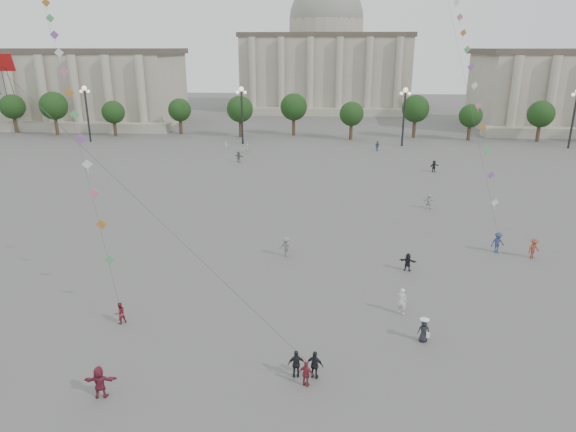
{
  "coord_description": "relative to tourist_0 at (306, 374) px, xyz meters",
  "views": [
    {
      "loc": [
        1.05,
        -26.32,
        17.84
      ],
      "look_at": [
        -1.89,
        12.0,
        5.04
      ],
      "focal_mm": 32.0,
      "sensor_mm": 36.0,
      "label": 1
    }
  ],
  "objects": [
    {
      "name": "lamp_post_far_west",
      "position": [
        -45.22,
        72.43,
        6.59
      ],
      "size": [
        2.0,
        0.9,
        10.65
      ],
      "color": "#262628",
      "rests_on": "ground"
    },
    {
      "name": "person_crowd_7",
      "position": [
        12.65,
        33.46,
        0.11
      ],
      "size": [
        1.61,
        0.54,
        1.73
      ],
      "primitive_type": "imported",
      "rotation": [
        0.0,
        0.0,
        3.13
      ],
      "color": "silver",
      "rests_on": "ground"
    },
    {
      "name": "person_crowd_10",
      "position": [
        -17.18,
        66.27,
        0.01
      ],
      "size": [
        0.43,
        0.6,
        1.55
      ],
      "primitive_type": "imported",
      "rotation": [
        0.0,
        0.0,
        1.68
      ],
      "color": "silver",
      "rests_on": "ground"
    },
    {
      "name": "dragon_kite",
      "position": [
        -18.56,
        6.05,
        15.26
      ],
      "size": [
        10.56,
        3.55,
        25.03
      ],
      "color": "#AD1212",
      "rests_on": "ground"
    },
    {
      "name": "lamp_post_mid_west",
      "position": [
        -15.22,
        72.43,
        6.59
      ],
      "size": [
        2.0,
        0.9,
        10.65
      ],
      "color": "#262628",
      "rests_on": "ground"
    },
    {
      "name": "ground",
      "position": [
        -0.22,
        2.43,
        -0.76
      ],
      "size": [
        360.0,
        360.0,
        0.0
      ],
      "primitive_type": "plane",
      "color": "#565351",
      "rests_on": "ground"
    },
    {
      "name": "tree_row",
      "position": [
        -0.22,
        80.43,
        4.64
      ],
      "size": [
        137.12,
        5.12,
        8.0
      ],
      "color": "#37261B",
      "rests_on": "ground"
    },
    {
      "name": "person_crowd_4",
      "position": [
        -13.04,
        63.83,
        0.03
      ],
      "size": [
        1.33,
        1.39,
        1.57
      ],
      "primitive_type": "imported",
      "rotation": [
        0.0,
        0.0,
        3.97
      ],
      "color": "white",
      "rests_on": "ground"
    },
    {
      "name": "tourist_4",
      "position": [
        -0.58,
        0.75,
        0.09
      ],
      "size": [
        1.05,
        0.58,
        1.69
      ],
      "primitive_type": "imported",
      "rotation": [
        0.0,
        0.0,
        3.31
      ],
      "color": "black",
      "rests_on": "ground"
    },
    {
      "name": "person_crowd_3",
      "position": [
        7.76,
        15.9,
        0.01
      ],
      "size": [
        1.5,
        0.85,
        1.54
      ],
      "primitive_type": "imported",
      "rotation": [
        0.0,
        0.0,
        2.85
      ],
      "color": "black",
      "rests_on": "ground"
    },
    {
      "name": "tourist_0",
      "position": [
        0.0,
        0.0,
        0.0
      ],
      "size": [
        0.96,
        0.7,
        1.52
      ],
      "primitive_type": "imported",
      "rotation": [
        0.0,
        0.0,
        2.72
      ],
      "color": "maroon",
      "rests_on": "ground"
    },
    {
      "name": "lamp_post_mid_east",
      "position": [
        14.78,
        72.43,
        6.59
      ],
      "size": [
        2.0,
        0.9,
        10.65
      ],
      "color": "#262628",
      "rests_on": "ground"
    },
    {
      "name": "person_crowd_12",
      "position": [
        -13.24,
        56.21,
        0.14
      ],
      "size": [
        1.74,
        1.1,
        1.79
      ],
      "primitive_type": "imported",
      "rotation": [
        0.0,
        0.0,
        2.77
      ],
      "color": "slate",
      "rests_on": "ground"
    },
    {
      "name": "kite_flyer_0",
      "position": [
        -12.78,
        5.78,
        0.0
      ],
      "size": [
        0.93,
        0.93,
        1.52
      ],
      "primitive_type": "imported",
      "rotation": [
        0.0,
        0.0,
        3.95
      ],
      "color": "maroon",
      "rests_on": "ground"
    },
    {
      "name": "tourist_1",
      "position": [
        0.46,
        0.75,
        0.09
      ],
      "size": [
        1.07,
        0.69,
        1.69
      ],
      "primitive_type": "imported",
      "rotation": [
        0.0,
        0.0,
        2.83
      ],
      "color": "black",
      "rests_on": "ground"
    },
    {
      "name": "person_crowd_8",
      "position": [
        19.16,
        19.39,
        0.16
      ],
      "size": [
        1.36,
        1.15,
        1.83
      ],
      "primitive_type": "imported",
      "rotation": [
        0.0,
        0.0,
        0.48
      ],
      "color": "brown",
      "rests_on": "ground"
    },
    {
      "name": "kite_flyer_1",
      "position": [
        16.41,
        20.5,
        0.21
      ],
      "size": [
        1.38,
        0.98,
        1.94
      ],
      "primitive_type": "imported",
      "rotation": [
        0.0,
        0.0,
        0.23
      ],
      "color": "navy",
      "rests_on": "ground"
    },
    {
      "name": "person_crowd_9",
      "position": [
        16.72,
        51.86,
        0.11
      ],
      "size": [
        1.66,
        1.24,
        1.74
      ],
      "primitive_type": "imported",
      "rotation": [
        0.0,
        0.0,
        0.51
      ],
      "color": "black",
      "rests_on": "ground"
    },
    {
      "name": "lamp_post_far_east",
      "position": [
        44.78,
        72.43,
        6.59
      ],
      "size": [
        2.0,
        0.9,
        10.65
      ],
      "color": "#262628",
      "rests_on": "ground"
    },
    {
      "name": "hat_person",
      "position": [
        7.2,
        5.04,
        0.06
      ],
      "size": [
        0.74,
        0.6,
        1.69
      ],
      "color": "black",
      "rests_on": "ground"
    },
    {
      "name": "hall_west",
      "position": [
        -75.22,
        96.33,
        7.67
      ],
      "size": [
        84.0,
        26.22,
        17.2
      ],
      "color": "#A39988",
      "rests_on": "ground"
    },
    {
      "name": "person_crowd_13",
      "position": [
        6.29,
        8.57,
        0.21
      ],
      "size": [
        0.85,
        0.79,
        1.94
      ],
      "primitive_type": "imported",
      "rotation": [
        0.0,
        0.0,
        2.52
      ],
      "color": "silver",
      "rests_on": "ground"
    },
    {
      "name": "person_crowd_6",
      "position": [
        -2.59,
        18.11,
        0.18
      ],
      "size": [
        1.39,
        1.15,
        1.87
      ],
      "primitive_type": "imported",
      "rotation": [
        0.0,
        0.0,
        5.83
      ],
      "color": "slate",
      "rests_on": "ground"
    },
    {
      "name": "person_crowd_0",
      "position": [
        9.74,
        67.28,
        0.14
      ],
      "size": [
        1.11,
        0.99,
        1.8
      ],
      "primitive_type": "imported",
      "rotation": [
        0.0,
        0.0,
        0.65
      ],
      "color": "#3A4C83",
      "rests_on": "ground"
    },
    {
      "name": "tourist_2",
      "position": [
        -10.87,
        -1.77,
        0.17
      ],
      "size": [
        1.77,
        0.78,
        1.85
      ],
      "primitive_type": "imported",
      "rotation": [
        0.0,
        0.0,
        3.28
      ],
      "color": "maroon",
      "rests_on": "ground"
    },
    {
      "name": "hall_central",
      "position": [
        -0.22,
        131.65,
        13.47
      ],
      "size": [
        48.3,
        34.3,
        35.5
      ],
      "color": "#A39988",
      "rests_on": "ground"
    }
  ]
}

